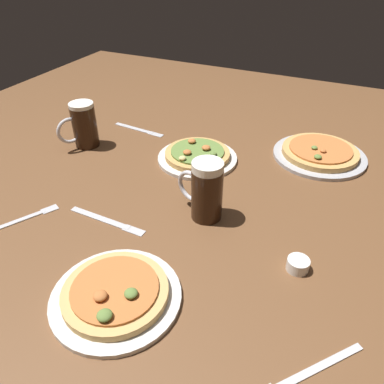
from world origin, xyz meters
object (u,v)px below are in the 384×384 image
Objects in this scene: beer_mug_dark at (206,190)px; knife_spare at (139,129)px; pizza_plate_side at (320,153)px; ramekin_sauce at (298,265)px; fork_left at (307,373)px; knife_right at (107,220)px; fork_spare at (19,220)px; pizza_plate_far at (197,156)px; pizza_plate_near at (116,294)px; beer_mug_amber at (83,125)px.

beer_mug_dark is 0.76× the size of knife_spare.
pizza_plate_side reaches higher than ramekin_sauce.
pizza_plate_side is 1.60× the size of fork_left.
pizza_plate_side is at bearing 6.73° from knife_spare.
ramekin_sauce is at bearing -85.50° from pizza_plate_side.
knife_right and knife_spare have the same top height.
knife_spare is at bearing 146.56° from ramekin_sauce.
ramekin_sauce is 0.72m from fork_spare.
knife_spare is (-0.21, 0.51, -0.00)m from knife_right.
fork_spare is at bearing -120.98° from pizza_plate_far.
pizza_plate_side is 1.50× the size of fork_spare.
pizza_plate_far is (-0.09, 0.60, 0.00)m from pizza_plate_near.
fork_left is (0.07, -0.24, -0.01)m from ramekin_sauce.
beer_mug_amber is at bearing -169.58° from pizza_plate_far.
fork_left is at bearing -74.05° from ramekin_sauce.
pizza_plate_far is at bearing 10.42° from beer_mug_amber.
pizza_plate_far is 0.77m from fork_left.
beer_mug_dark is at bearing 161.11° from ramekin_sauce.
pizza_plate_side is (0.37, 0.19, -0.00)m from pizza_plate_far.
pizza_plate_far reaches higher than knife_spare.
pizza_plate_near is 1.42× the size of fork_left.
ramekin_sauce is 0.23× the size of knife_spare.
fork_spare is (-0.78, 0.10, 0.00)m from fork_left.
ramekin_sauce is 0.26× the size of fork_left.
beer_mug_dark is (0.06, 0.34, 0.07)m from pizza_plate_near.
beer_mug_amber is at bearing 149.35° from fork_left.
beer_mug_amber reaches higher than knife_spare.
pizza_plate_far is at bearing 139.12° from ramekin_sauce.
fork_spare is (-0.30, -0.49, -0.01)m from pizza_plate_far.
pizza_plate_near is 1.03× the size of pizza_plate_far.
beer_mug_dark is at bearing -40.53° from knife_spare.
fork_spare is (-0.44, -0.23, -0.08)m from beer_mug_dark.
knife_spare is at bearing 112.82° from knife_right.
fork_left and knife_spare have the same top height.
beer_mug_amber is at bearing 160.77° from beer_mug_dark.
pizza_plate_far is 1.59× the size of beer_mug_dark.
beer_mug_amber is at bearing -119.26° from knife_spare.
knife_right is at bearing 24.59° from fork_spare.
beer_mug_dark reaches higher than beer_mug_amber.
pizza_plate_near is 0.40m from fork_spare.
knife_right is 0.55m from knife_spare.
beer_mug_dark is at bearing 30.64° from knife_right.
pizza_plate_near is at bearing -81.92° from pizza_plate_far.
fork_spare is at bearing 164.42° from pizza_plate_near.
ramekin_sauce is (0.04, -0.55, -0.00)m from pizza_plate_side.
fork_left is (0.34, -0.33, -0.08)m from beer_mug_dark.
fork_left is at bearing 0.78° from pizza_plate_near.
beer_mug_amber is 0.44m from fork_spare.
beer_mug_dark reaches higher than knife_right.
beer_mug_amber is 0.68× the size of knife_right.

